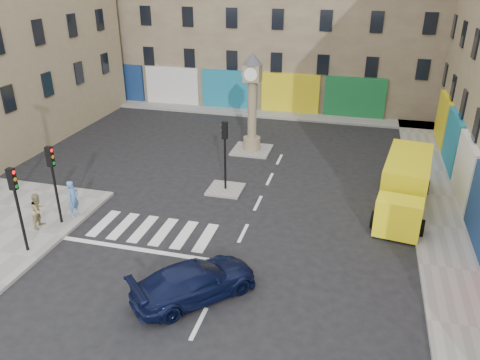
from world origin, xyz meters
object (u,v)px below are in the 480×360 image
at_px(navy_sedan, 195,281).
at_px(traffic_light_left_near, 16,197).
at_px(traffic_light_island, 225,145).
at_px(pedestrian_blue, 73,199).
at_px(traffic_light_left_far, 53,173).
at_px(pedestrian_tan, 39,210).
at_px(clock_pillar, 252,97).
at_px(yellow_van, 405,185).

bearing_deg(navy_sedan, traffic_light_left_near, 36.51).
xyz_separation_m(traffic_light_island, pedestrian_blue, (-6.00, -4.70, -1.55)).
bearing_deg(traffic_light_left_near, pedestrian_blue, 84.47).
bearing_deg(traffic_light_left_far, pedestrian_tan, -138.78).
bearing_deg(pedestrian_blue, navy_sedan, -113.49).
height_order(clock_pillar, pedestrian_blue, clock_pillar).
distance_m(navy_sedan, pedestrian_tan, 8.79).
distance_m(yellow_van, pedestrian_tan, 17.18).
bearing_deg(pedestrian_blue, traffic_light_left_near, 179.21).
bearing_deg(traffic_light_left_far, yellow_van, 20.90).
xyz_separation_m(traffic_light_left_far, pedestrian_blue, (0.30, 0.70, -1.58)).
relative_size(traffic_light_island, yellow_van, 0.54).
xyz_separation_m(traffic_light_left_far, pedestrian_tan, (-0.65, -0.57, -1.65)).
distance_m(clock_pillar, yellow_van, 10.83).
bearing_deg(yellow_van, clock_pillar, 156.27).
xyz_separation_m(traffic_light_left_far, yellow_van, (15.29, 5.84, -1.42)).
relative_size(traffic_light_left_near, clock_pillar, 0.61).
bearing_deg(navy_sedan, pedestrian_tan, 25.04).
height_order(traffic_light_island, clock_pillar, clock_pillar).
bearing_deg(navy_sedan, clock_pillar, -41.51).
bearing_deg(navy_sedan, yellow_van, -86.75).
distance_m(clock_pillar, pedestrian_tan, 14.07).
distance_m(traffic_light_island, pedestrian_tan, 9.30).
relative_size(traffic_light_island, clock_pillar, 0.61).
height_order(traffic_light_left_near, pedestrian_blue, traffic_light_left_near).
relative_size(traffic_light_left_near, traffic_light_left_far, 1.00).
bearing_deg(traffic_light_left_near, navy_sedan, -6.49).
xyz_separation_m(navy_sedan, pedestrian_blue, (-7.41, 3.98, 0.37)).
relative_size(yellow_van, pedestrian_blue, 3.86).
bearing_deg(navy_sedan, traffic_light_island, -37.77).
relative_size(clock_pillar, pedestrian_tan, 3.73).
bearing_deg(pedestrian_tan, traffic_light_left_far, -51.52).
xyz_separation_m(traffic_light_left_near, navy_sedan, (7.71, -0.88, -1.95)).
height_order(traffic_light_island, navy_sedan, traffic_light_island).
height_order(clock_pillar, pedestrian_tan, clock_pillar).
relative_size(pedestrian_blue, pedestrian_tan, 1.09).
bearing_deg(clock_pillar, traffic_light_left_near, -114.55).
bearing_deg(navy_sedan, traffic_light_left_far, 19.97).
bearing_deg(traffic_light_island, traffic_light_left_far, -139.40).
distance_m(traffic_light_left_near, navy_sedan, 8.00).
distance_m(traffic_light_island, yellow_van, 9.11).
distance_m(traffic_light_left_near, clock_pillar, 15.19).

